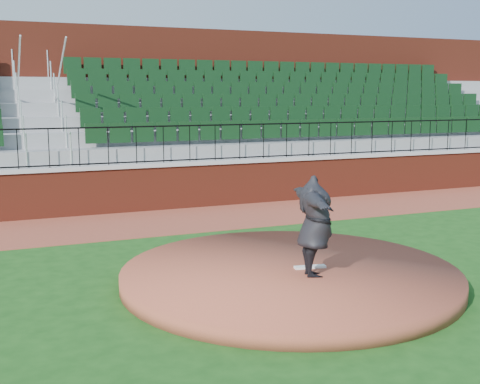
# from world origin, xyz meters

# --- Properties ---
(ground) EXTENTS (90.00, 90.00, 0.00)m
(ground) POSITION_xyz_m (0.00, 0.00, 0.00)
(ground) COLOR #164714
(ground) RESTS_ON ground
(warning_track) EXTENTS (34.00, 3.20, 0.01)m
(warning_track) POSITION_xyz_m (0.00, 5.40, 0.01)
(warning_track) COLOR brown
(warning_track) RESTS_ON ground
(field_wall) EXTENTS (34.00, 0.35, 1.20)m
(field_wall) POSITION_xyz_m (0.00, 7.00, 0.60)
(field_wall) COLOR maroon
(field_wall) RESTS_ON ground
(wall_cap) EXTENTS (34.00, 0.45, 0.10)m
(wall_cap) POSITION_xyz_m (0.00, 7.00, 1.25)
(wall_cap) COLOR #B7B7B7
(wall_cap) RESTS_ON field_wall
(wall_railing) EXTENTS (34.00, 0.05, 1.00)m
(wall_railing) POSITION_xyz_m (0.00, 7.00, 1.80)
(wall_railing) COLOR black
(wall_railing) RESTS_ON wall_cap
(seating_stands) EXTENTS (34.00, 5.10, 4.60)m
(seating_stands) POSITION_xyz_m (0.00, 9.72, 2.30)
(seating_stands) COLOR gray
(seating_stands) RESTS_ON ground
(concourse_wall) EXTENTS (34.00, 0.50, 5.50)m
(concourse_wall) POSITION_xyz_m (0.00, 12.52, 2.75)
(concourse_wall) COLOR maroon
(concourse_wall) RESTS_ON ground
(pitchers_mound) EXTENTS (5.72, 5.72, 0.25)m
(pitchers_mound) POSITION_xyz_m (0.16, -0.33, 0.12)
(pitchers_mound) COLOR brown
(pitchers_mound) RESTS_ON ground
(pitching_rubber) EXTENTS (0.56, 0.22, 0.04)m
(pitching_rubber) POSITION_xyz_m (0.49, -0.45, 0.27)
(pitching_rubber) COLOR white
(pitching_rubber) RESTS_ON pitchers_mound
(pitcher) EXTENTS (1.07, 2.11, 1.65)m
(pitcher) POSITION_xyz_m (0.32, -0.87, 1.08)
(pitcher) COLOR black
(pitcher) RESTS_ON pitchers_mound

